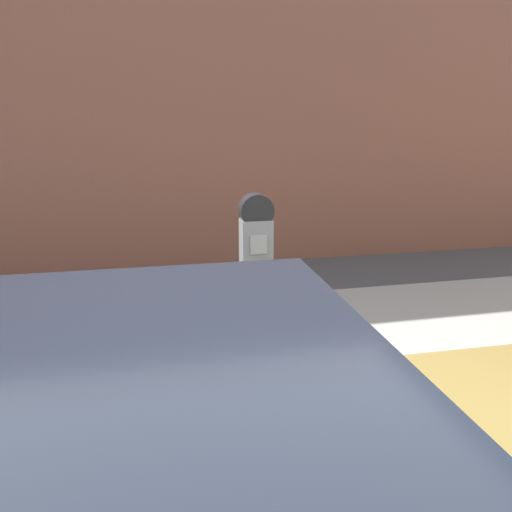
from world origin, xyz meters
TOP-DOWN VIEW (x-y plane):
  - sidewalk at (0.00, 2.20)m, footprint 24.00×2.80m
  - building_facade at (0.00, 5.45)m, footprint 24.00×0.30m
  - parking_meter at (0.37, 1.08)m, footprint 0.19×0.14m

SIDE VIEW (x-z plane):
  - sidewalk at x=0.00m, z-range 0.00..0.11m
  - parking_meter at x=0.37m, z-range 0.45..2.00m
  - building_facade at x=0.00m, z-range 0.00..5.13m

